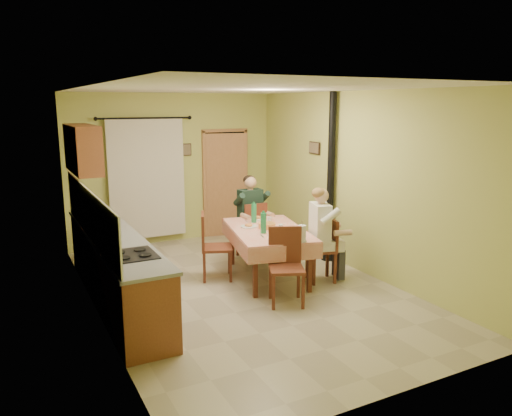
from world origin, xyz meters
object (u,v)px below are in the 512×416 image
chair_near (286,282)px  chair_left (216,260)px  chair_far (251,241)px  man_right (322,224)px  stove_flue (330,201)px  chair_right (322,262)px  dining_table (268,253)px  man_far (251,207)px

chair_near → chair_left: (-0.45, 1.32, 0.00)m
chair_far → chair_left: bearing=-143.7°
man_right → stove_flue: size_ratio=0.50×
chair_right → chair_near: bearing=133.6°
chair_far → chair_right: chair_far is taller
chair_right → chair_left: 1.59m
dining_table → chair_far: chair_far is taller
dining_table → chair_right: chair_right is taller
chair_far → stove_flue: stove_flue is taller
chair_left → man_right: bearing=80.2°
chair_near → man_far: size_ratio=0.72×
dining_table → man_right: size_ratio=1.41×
chair_far → man_far: size_ratio=0.70×
chair_near → man_far: 2.19m
chair_far → man_far: (-0.00, 0.01, 0.59)m
chair_left → man_far: 1.34m
man_far → man_right: (0.39, -1.55, 0.00)m
man_far → chair_near: bearing=-104.2°
chair_near → chair_left: size_ratio=0.99×
man_right → man_far: bearing=29.2°
chair_left → stove_flue: size_ratio=0.36×
man_far → man_right: size_ratio=1.00×
chair_left → stove_flue: 2.19m
chair_near → man_far: bearing=-81.0°
chair_near → man_right: bearing=-127.9°
chair_far → chair_near: chair_near is taller
chair_left → stove_flue: stove_flue is taller
chair_near → chair_right: 1.04m
stove_flue → dining_table: bearing=-167.7°
stove_flue → chair_near: bearing=-141.2°
chair_right → man_far: bearing=29.6°
dining_table → chair_right: size_ratio=2.08×
dining_table → man_right: (0.63, -0.51, 0.50)m
chair_left → man_right: 1.69m
chair_far → chair_near: size_ratio=0.97×
chair_far → man_right: bearing=-75.9°
dining_table → man_right: 0.95m
chair_near → man_right: man_right is taller
chair_far → chair_near: bearing=-104.3°
chair_right → man_far: size_ratio=0.68×
man_far → chair_right: bearing=-75.6°
chair_right → man_right: 0.59m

